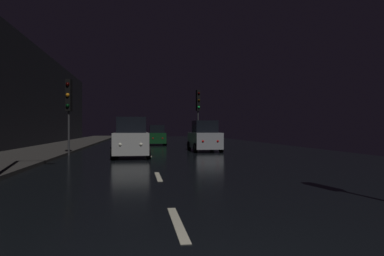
{
  "coord_description": "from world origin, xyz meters",
  "views": [
    {
      "loc": [
        -0.65,
        -2.84,
        1.62
      ],
      "look_at": [
        2.35,
        16.52,
        1.63
      ],
      "focal_mm": 32.35,
      "sensor_mm": 36.0,
      "label": 1
    }
  ],
  "objects": [
    {
      "name": "car_approaching_headlights",
      "position": [
        -1.04,
        16.86,
        1.02
      ],
      "size": [
        2.05,
        4.43,
        2.23
      ],
      "rotation": [
        0.0,
        0.0,
        -1.57
      ],
      "color": "silver",
      "rests_on": "ground"
    },
    {
      "name": "sidewalk_left",
      "position": [
        -7.05,
        24.5,
        0.07
      ],
      "size": [
        4.4,
        84.0,
        0.15
      ],
      "primitive_type": "cube",
      "color": "#33302D",
      "rests_on": "ground"
    },
    {
      "name": "streetlamp_overhead",
      "position": [
        -4.53,
        8.35,
        5.45
      ],
      "size": [
        1.7,
        0.44,
        8.41
      ],
      "color": "#2D2D30",
      "rests_on": "ground"
    },
    {
      "name": "traffic_light_far_right",
      "position": [
        4.75,
        28.32,
        3.74
      ],
      "size": [
        0.37,
        0.48,
        5.12
      ],
      "rotation": [
        0.0,
        0.0,
        -1.35
      ],
      "color": "#38383A",
      "rests_on": "ground"
    },
    {
      "name": "traffic_light_far_left",
      "position": [
        -4.75,
        18.54,
        3.26
      ],
      "size": [
        0.36,
        0.48,
        4.53
      ],
      "rotation": [
        0.0,
        0.0,
        -1.75
      ],
      "color": "#38383A",
      "rests_on": "ground"
    },
    {
      "name": "lane_centerline",
      "position": [
        0.0,
        12.8,
        0.01
      ],
      "size": [
        0.16,
        21.05,
        0.01
      ],
      "color": "beige",
      "rests_on": "ground"
    },
    {
      "name": "ground",
      "position": [
        0.0,
        24.5,
        -0.01
      ],
      "size": [
        26.49,
        84.0,
        0.02
      ],
      "primitive_type": "cube",
      "color": "black"
    },
    {
      "name": "car_distant_taillights",
      "position": [
        1.08,
        30.64,
        0.88
      ],
      "size": [
        1.76,
        3.8,
        1.92
      ],
      "rotation": [
        0.0,
        0.0,
        1.57
      ],
      "color": "#0F3819",
      "rests_on": "ground"
    },
    {
      "name": "car_parked_right_far",
      "position": [
        3.95,
        21.11,
        0.98
      ],
      "size": [
        1.97,
        4.26,
        2.14
      ],
      "rotation": [
        0.0,
        0.0,
        1.57
      ],
      "color": "#A5A8AD",
      "rests_on": "ground"
    }
  ]
}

